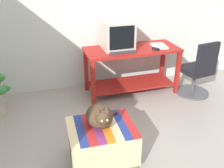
{
  "coord_description": "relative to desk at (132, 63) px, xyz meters",
  "views": [
    {
      "loc": [
        -0.78,
        -1.93,
        1.96
      ],
      "look_at": [
        -0.03,
        0.85,
        0.55
      ],
      "focal_mm": 40.93,
      "sensor_mm": 36.0,
      "label": 1
    }
  ],
  "objects": [
    {
      "name": "office_chair",
      "position": [
        0.96,
        -0.38,
        -0.12
      ],
      "size": [
        0.52,
        0.52,
        0.89
      ],
      "rotation": [
        0.0,
        0.0,
        3.34
      ],
      "color": "#4C4C51",
      "rests_on": "ground_plane"
    },
    {
      "name": "cat",
      "position": [
        -0.82,
        -1.42,
        0.05
      ],
      "size": [
        0.38,
        0.39,
        0.29
      ],
      "rotation": [
        0.0,
        0.0,
        0.05
      ],
      "color": "#473323",
      "rests_on": "ottoman_with_blanket"
    },
    {
      "name": "keyboard",
      "position": [
        -0.2,
        -0.14,
        0.25
      ],
      "size": [
        0.41,
        0.18,
        0.02
      ],
      "primitive_type": "cube",
      "rotation": [
        0.0,
        0.0,
        0.06
      ],
      "color": "#333338",
      "rests_on": "desk"
    },
    {
      "name": "desk",
      "position": [
        0.0,
        0.0,
        0.0
      ],
      "size": [
        1.46,
        0.64,
        0.74
      ],
      "rotation": [
        0.0,
        0.0,
        0.03
      ],
      "color": "maroon",
      "rests_on": "ground_plane"
    },
    {
      "name": "stapler",
      "position": [
        0.31,
        -0.18,
        0.26
      ],
      "size": [
        0.09,
        0.11,
        0.04
      ],
      "primitive_type": "cube",
      "rotation": [
        0.0,
        0.0,
        0.54
      ],
      "color": "black",
      "rests_on": "desk"
    },
    {
      "name": "ottoman_with_blanket",
      "position": [
        -0.82,
        -1.44,
        -0.29
      ],
      "size": [
        0.68,
        0.55,
        0.43
      ],
      "color": "#7A664C",
      "rests_on": "ground_plane"
    },
    {
      "name": "ground_plane",
      "position": [
        -0.49,
        -1.6,
        -0.5
      ],
      "size": [
        14.0,
        14.0,
        0.0
      ],
      "primitive_type": "plane",
      "color": "#9E9389"
    },
    {
      "name": "back_wall",
      "position": [
        -0.49,
        0.45,
        0.8
      ],
      "size": [
        8.0,
        0.1,
        2.6
      ],
      "primitive_type": "cube",
      "color": "silver",
      "rests_on": "ground_plane"
    },
    {
      "name": "tv_monitor",
      "position": [
        -0.22,
        0.07,
        0.44
      ],
      "size": [
        0.46,
        0.47,
        0.43
      ],
      "rotation": [
        0.0,
        0.0,
        0.03
      ],
      "color": "#BCB7A8",
      "rests_on": "desk"
    },
    {
      "name": "book",
      "position": [
        0.43,
        -0.03,
        0.25
      ],
      "size": [
        0.25,
        0.31,
        0.02
      ],
      "primitive_type": "cube",
      "rotation": [
        0.0,
        0.0,
        -0.11
      ],
      "color": "white",
      "rests_on": "desk"
    },
    {
      "name": "pen",
      "position": [
        0.43,
        0.05,
        0.24
      ],
      "size": [
        0.11,
        0.1,
        0.01
      ],
      "primitive_type": "cylinder",
      "rotation": [
        0.0,
        1.57,
        0.78
      ],
      "color": "#2351B2",
      "rests_on": "desk"
    }
  ]
}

